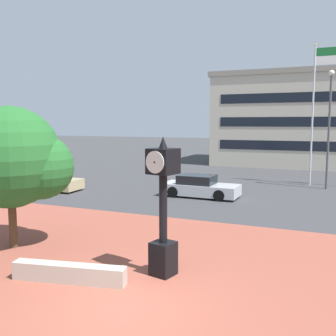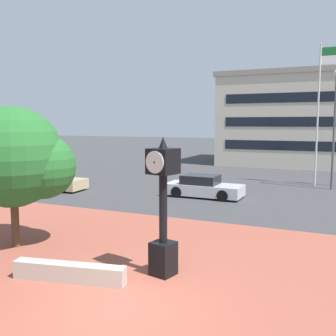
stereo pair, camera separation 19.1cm
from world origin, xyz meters
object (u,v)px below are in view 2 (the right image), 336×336
car_street_far (203,187)px  flagpole_primary (322,101)px  street_clock (163,208)px  plaza_tree (19,159)px  car_street_near (52,181)px  street_lamp_post (335,118)px

car_street_far → flagpole_primary: (6.02, 6.93, 5.23)m
street_clock → plaza_tree: 5.72m
car_street_near → street_lamp_post: (16.66, 7.46, 4.03)m
street_lamp_post → car_street_far: bearing=-139.9°
flagpole_primary → street_lamp_post: (0.84, -1.15, -1.20)m
car_street_near → street_lamp_post: 18.70m
car_street_near → street_lamp_post: bearing=111.7°
car_street_near → flagpole_primary: 18.76m
street_clock → car_street_near: street_clock is taller
car_street_far → street_lamp_post: bearing=131.1°
flagpole_primary → plaza_tree: bearing=-116.1°
street_clock → car_street_near: bearing=155.3°
plaza_tree → car_street_near: bearing=125.9°
street_lamp_post → street_clock: bearing=-103.5°
plaza_tree → car_street_near: plaza_tree is taller
car_street_near → flagpole_primary: (15.83, 8.61, 5.24)m
flagpole_primary → street_lamp_post: size_ratio=1.25×
car_street_near → car_street_far: (9.81, 1.69, 0.00)m
car_street_far → plaza_tree: bearing=-13.4°
plaza_tree → car_street_far: 11.86m
street_clock → flagpole_primary: size_ratio=0.41×
street_clock → plaza_tree: plaza_tree is taller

